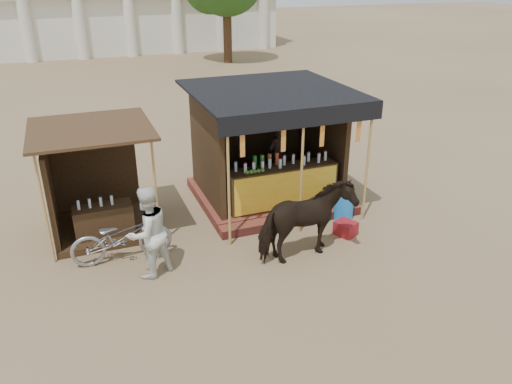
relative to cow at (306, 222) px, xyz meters
The scene contains 9 objects.
ground 1.15m from the cow, 140.05° to the right, with size 120.00×120.00×0.00m, color #846B4C.
main_stall 2.86m from the cow, 82.33° to the left, with size 3.60×3.61×2.78m.
secondary_stall 4.67m from the cow, 144.58° to the left, with size 2.40×2.40×2.38m.
cow is the anchor object (origin of this frame).
motorbike 3.61m from the cow, 160.02° to the left, with size 0.68×1.96×1.03m, color gray.
bystander 3.00m from the cow, 169.79° to the left, with size 0.87×0.68×1.79m, color silver.
blue_barrel 2.06m from the cow, 38.28° to the left, with size 0.46×0.46×0.65m, color blue.
red_crate 1.50m from the cow, 23.53° to the left, with size 0.37×0.42×0.31m, color maroon.
cooler 2.50m from the cow, 49.27° to the left, with size 0.70×0.54×0.46m.
Camera 1 is at (-3.32, -7.10, 5.35)m, focal length 35.00 mm.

